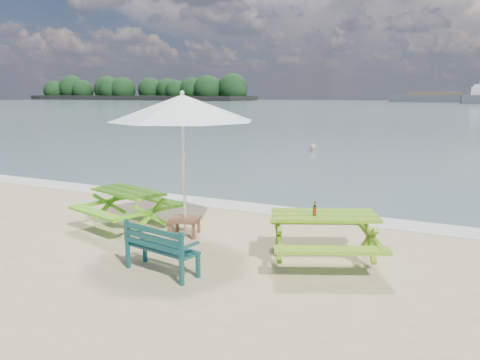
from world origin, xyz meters
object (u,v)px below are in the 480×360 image
at_px(patio_umbrella, 182,108).
at_px(beer_bottle, 315,211).
at_px(picnic_table_right, 324,239).
at_px(picnic_table_left, 129,209).
at_px(swimmer, 312,161).
at_px(side_table, 185,226).
at_px(park_bench, 162,258).

bearing_deg(patio_umbrella, beer_bottle, -7.57).
bearing_deg(beer_bottle, picnic_table_right, 51.99).
bearing_deg(picnic_table_right, patio_umbrella, 175.84).
bearing_deg(patio_umbrella, picnic_table_left, 179.68).
bearing_deg(patio_umbrella, picnic_table_right, -4.16).
relative_size(beer_bottle, swimmer, 0.14).
distance_m(side_table, beer_bottle, 2.85).
distance_m(park_bench, beer_bottle, 2.55).
distance_m(picnic_table_left, patio_umbrella, 2.54).
bearing_deg(side_table, swimmer, 97.27).
height_order(patio_umbrella, swimmer, patio_umbrella).
relative_size(picnic_table_right, beer_bottle, 10.35).
relative_size(park_bench, patio_umbrella, 0.38).
bearing_deg(park_bench, patio_umbrella, 112.07).
xyz_separation_m(side_table, swimmer, (-1.82, 14.25, -0.69)).
xyz_separation_m(picnic_table_left, patio_umbrella, (1.40, -0.01, 2.12)).
bearing_deg(swimmer, patio_umbrella, -82.73).
xyz_separation_m(picnic_table_left, swimmer, (-0.42, 14.24, -0.88)).
bearing_deg(picnic_table_left, patio_umbrella, -0.32).
relative_size(patio_umbrella, swimmer, 2.03).
bearing_deg(swimmer, side_table, -82.73).
bearing_deg(side_table, picnic_table_left, 179.68).
distance_m(picnic_table_right, park_bench, 2.66).
relative_size(picnic_table_right, swimmer, 1.42).
height_order(side_table, beer_bottle, beer_bottle).
bearing_deg(park_bench, beer_bottle, 35.73).
bearing_deg(swimmer, picnic_table_right, -72.08).
xyz_separation_m(picnic_table_right, beer_bottle, (-0.12, -0.16, 0.50)).
relative_size(picnic_table_left, patio_umbrella, 0.63).
distance_m(park_bench, swimmer, 16.27).
height_order(beer_bottle, swimmer, beer_bottle).
height_order(picnic_table_left, swimmer, picnic_table_left).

